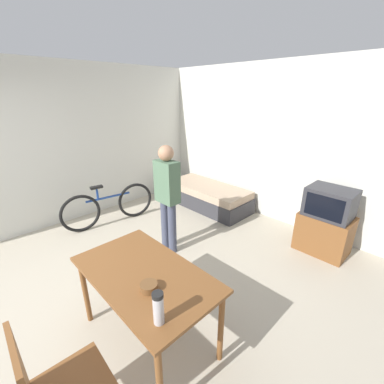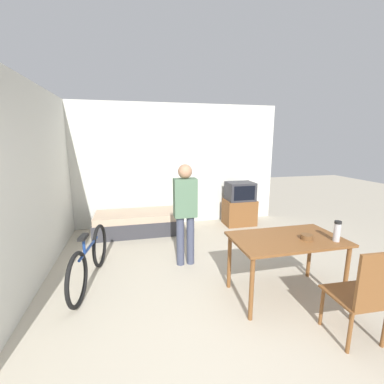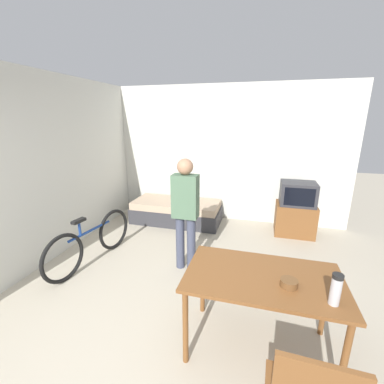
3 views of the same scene
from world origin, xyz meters
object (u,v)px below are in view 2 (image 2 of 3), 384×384
Objects in this scene: bicycle at (90,259)px; mate_bowl at (307,237)px; tv at (240,204)px; thermos_flask at (337,230)px; daybed at (139,223)px; dining_table at (286,245)px; wooden_chair at (365,293)px; person_standing at (185,208)px.

mate_bowl is (2.59, -0.96, 0.46)m from bicycle.
tv is 2.94m from thermos_flask.
thermos_flask is (2.89, -1.08, 0.56)m from bicycle.
daybed is 3.19m from dining_table.
thermos_flask reaches higher than tv.
wooden_chair is 4.02× the size of thermos_flask.
mate_bowl is at bearing -97.61° from tv.
tv is (2.27, 0.03, 0.25)m from daybed.
tv is at bearing 44.99° from person_standing.
wooden_chair reaches higher than bicycle.
person_standing reaches higher than daybed.
daybed is 3.69m from thermos_flask.
dining_table is 0.92m from wooden_chair.
thermos_flask reaches higher than mate_bowl.
wooden_chair is (-0.31, -3.56, 0.07)m from tv.
daybed is 7.26× the size of thermos_flask.
bicycle is 11.68× the size of mate_bowl.
bicycle is at bearing 159.47° from thermos_flask.
wooden_chair is at bearing -94.95° from tv.
daybed is 1.81× the size of tv.
tv is 2.30m from person_standing.
mate_bowl is (1.23, -1.18, -0.11)m from person_standing.
mate_bowl is at bearing -44.00° from person_standing.
thermos_flask is at bearing -23.35° from mate_bowl.
dining_table is 0.25m from mate_bowl.
thermos_flask is at bearing -91.47° from tv.
wooden_chair reaches higher than dining_table.
dining_table is 0.59m from thermos_flask.
thermos_flask is at bearing -52.71° from daybed.
daybed is at bearing 119.06° from wooden_chair.
person_standing is (-1.03, 1.09, 0.23)m from dining_table.
wooden_chair is 0.61× the size of bicycle.
mate_bowl reaches higher than dining_table.
tv is 0.61× the size of bicycle.
tv is 0.62× the size of person_standing.
person_standing is (1.37, 0.23, 0.57)m from bicycle.
thermos_flask is at bearing -24.00° from dining_table.
bicycle is at bearing 160.20° from dining_table.
bicycle is at bearing 146.92° from wooden_chair.
dining_table is at bearing -46.74° from person_standing.
wooden_chair is 2.38m from person_standing.
dining_table reaches higher than bicycle.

